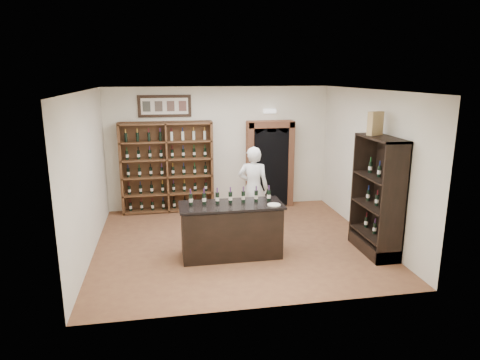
# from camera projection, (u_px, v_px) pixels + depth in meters

# --- Properties ---
(floor) EXTENTS (5.50, 5.50, 0.00)m
(floor) POSITION_uv_depth(u_px,v_px,m) (236.00, 242.00, 8.59)
(floor) COLOR brown
(floor) RESTS_ON ground
(ceiling) EXTENTS (5.50, 5.50, 0.00)m
(ceiling) POSITION_uv_depth(u_px,v_px,m) (236.00, 90.00, 7.86)
(ceiling) COLOR white
(ceiling) RESTS_ON wall_back
(wall_back) EXTENTS (5.50, 0.04, 3.00)m
(wall_back) POSITION_uv_depth(u_px,v_px,m) (219.00, 148.00, 10.61)
(wall_back) COLOR white
(wall_back) RESTS_ON ground
(wall_left) EXTENTS (0.04, 5.00, 3.00)m
(wall_left) POSITION_uv_depth(u_px,v_px,m) (87.00, 176.00, 7.76)
(wall_left) COLOR white
(wall_left) RESTS_ON ground
(wall_right) EXTENTS (0.04, 5.00, 3.00)m
(wall_right) POSITION_uv_depth(u_px,v_px,m) (369.00, 164.00, 8.70)
(wall_right) COLOR white
(wall_right) RESTS_ON ground
(wine_shelf) EXTENTS (2.20, 0.38, 2.20)m
(wine_shelf) POSITION_uv_depth(u_px,v_px,m) (167.00, 167.00, 10.33)
(wine_shelf) COLOR #51311B
(wine_shelf) RESTS_ON ground
(framed_picture) EXTENTS (1.25, 0.04, 0.52)m
(framed_picture) POSITION_uv_depth(u_px,v_px,m) (165.00, 106.00, 10.11)
(framed_picture) COLOR black
(framed_picture) RESTS_ON wall_back
(arched_doorway) EXTENTS (1.17, 0.35, 2.17)m
(arched_doorway) POSITION_uv_depth(u_px,v_px,m) (270.00, 162.00, 10.75)
(arched_doorway) COLOR black
(arched_doorway) RESTS_ON ground
(emergency_light) EXTENTS (0.30, 0.10, 0.10)m
(emergency_light) POSITION_uv_depth(u_px,v_px,m) (270.00, 111.00, 10.53)
(emergency_light) COLOR white
(emergency_light) RESTS_ON wall_back
(tasting_counter) EXTENTS (1.88, 0.78, 1.00)m
(tasting_counter) POSITION_uv_depth(u_px,v_px,m) (231.00, 230.00, 7.86)
(tasting_counter) COLOR black
(tasting_counter) RESTS_ON ground
(counter_bottle_0) EXTENTS (0.07, 0.07, 0.30)m
(counter_bottle_0) POSITION_uv_depth(u_px,v_px,m) (191.00, 199.00, 7.66)
(counter_bottle_0) COLOR black
(counter_bottle_0) RESTS_ON tasting_counter
(counter_bottle_1) EXTENTS (0.07, 0.07, 0.30)m
(counter_bottle_1) POSITION_uv_depth(u_px,v_px,m) (204.00, 199.00, 7.70)
(counter_bottle_1) COLOR black
(counter_bottle_1) RESTS_ON tasting_counter
(counter_bottle_2) EXTENTS (0.07, 0.07, 0.30)m
(counter_bottle_2) POSITION_uv_depth(u_px,v_px,m) (217.00, 198.00, 7.75)
(counter_bottle_2) COLOR black
(counter_bottle_2) RESTS_ON tasting_counter
(counter_bottle_3) EXTENTS (0.07, 0.07, 0.30)m
(counter_bottle_3) POSITION_uv_depth(u_px,v_px,m) (230.00, 197.00, 7.79)
(counter_bottle_3) COLOR black
(counter_bottle_3) RESTS_ON tasting_counter
(counter_bottle_4) EXTENTS (0.07, 0.07, 0.30)m
(counter_bottle_4) POSITION_uv_depth(u_px,v_px,m) (243.00, 197.00, 7.83)
(counter_bottle_4) COLOR black
(counter_bottle_4) RESTS_ON tasting_counter
(counter_bottle_5) EXTENTS (0.07, 0.07, 0.30)m
(counter_bottle_5) POSITION_uv_depth(u_px,v_px,m) (256.00, 196.00, 7.87)
(counter_bottle_5) COLOR black
(counter_bottle_5) RESTS_ON tasting_counter
(counter_bottle_6) EXTENTS (0.07, 0.07, 0.30)m
(counter_bottle_6) POSITION_uv_depth(u_px,v_px,m) (269.00, 195.00, 7.91)
(counter_bottle_6) COLOR black
(counter_bottle_6) RESTS_ON tasting_counter
(side_cabinet) EXTENTS (0.48, 1.20, 2.20)m
(side_cabinet) POSITION_uv_depth(u_px,v_px,m) (378.00, 214.00, 7.98)
(side_cabinet) COLOR black
(side_cabinet) RESTS_ON ground
(shopkeeper) EXTENTS (0.76, 0.62, 1.81)m
(shopkeeper) POSITION_uv_depth(u_px,v_px,m) (253.00, 188.00, 9.20)
(shopkeeper) COLOR white
(shopkeeper) RESTS_ON ground
(plate) EXTENTS (0.24, 0.24, 0.02)m
(plate) POSITION_uv_depth(u_px,v_px,m) (274.00, 205.00, 7.67)
(plate) COLOR silver
(plate) RESTS_ON tasting_counter
(wine_crate) EXTENTS (0.33, 0.23, 0.43)m
(wine_crate) POSITION_uv_depth(u_px,v_px,m) (375.00, 123.00, 7.80)
(wine_crate) COLOR tan
(wine_crate) RESTS_ON side_cabinet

